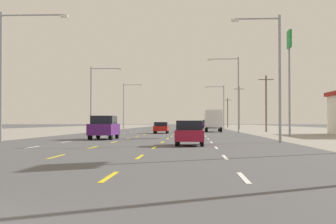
# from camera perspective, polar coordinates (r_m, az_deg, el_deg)

# --- Properties ---
(ground_plane) EXTENTS (572.00, 572.00, 0.00)m
(ground_plane) POSITION_cam_1_polar(r_m,az_deg,el_deg) (71.99, -0.25, -2.33)
(ground_plane) COLOR #4C4C4F
(lane_markings) EXTENTS (10.64, 227.60, 0.01)m
(lane_markings) POSITION_cam_1_polar(r_m,az_deg,el_deg) (110.45, 0.85, -1.93)
(lane_markings) COLOR white
(lane_markings) RESTS_ON ground
(hatchback_inner_right_nearest) EXTENTS (1.72, 3.90, 1.54)m
(hatchback_inner_right_nearest) POSITION_cam_1_polar(r_m,az_deg,el_deg) (30.48, 2.50, -2.42)
(hatchback_inner_right_nearest) COLOR maroon
(hatchback_inner_right_nearest) RESTS_ON ground
(suv_inner_left_near) EXTENTS (1.98, 4.90, 1.98)m
(suv_inner_left_near) POSITION_cam_1_polar(r_m,az_deg,el_deg) (42.02, -7.38, -1.74)
(suv_inner_left_near) COLOR #4C196B
(suv_inner_left_near) RESTS_ON ground
(sedan_center_turn_mid) EXTENTS (1.80, 4.50, 1.46)m
(sedan_center_turn_mid) POSITION_cam_1_polar(r_m,az_deg,el_deg) (63.68, -0.78, -1.80)
(sedan_center_turn_mid) COLOR red
(sedan_center_turn_mid) RESTS_ON ground
(box_truck_far_right_midfar) EXTENTS (2.40, 7.20, 3.23)m
(box_truck_far_right_midfar) POSITION_cam_1_polar(r_m,az_deg,el_deg) (73.75, 5.24, -0.88)
(box_truck_far_right_midfar) COLOR white
(box_truck_far_right_midfar) RESTS_ON ground
(sedan_inner_left_far) EXTENTS (1.80, 4.50, 1.46)m
(sedan_inner_left_far) POSITION_cam_1_polar(r_m,az_deg,el_deg) (104.62, -1.15, -1.56)
(sedan_inner_left_far) COLOR white
(sedan_inner_left_far) RESTS_ON ground
(suv_far_right_farther) EXTENTS (1.98, 4.90, 1.98)m
(suv_far_right_farther) POSITION_cam_1_polar(r_m,az_deg,el_deg) (116.95, 4.50, -1.39)
(suv_far_right_farther) COLOR #4C196B
(suv_far_right_farther) RESTS_ON ground
(pole_sign_right_row_1) EXTENTS (0.24, 1.66, 11.16)m
(pole_sign_right_row_1) POSITION_cam_1_polar(r_m,az_deg,el_deg) (54.05, 13.82, 5.96)
(pole_sign_right_row_1) COLOR gray
(pole_sign_right_row_1) RESTS_ON ground
(streetlight_left_row_0) EXTENTS (5.06, 0.26, 9.56)m
(streetlight_left_row_0) POSITION_cam_1_polar(r_m,az_deg,el_deg) (38.23, -17.91, 5.20)
(streetlight_left_row_0) COLOR gray
(streetlight_left_row_0) RESTS_ON ground
(streetlight_right_row_0) EXTENTS (3.54, 0.26, 9.11)m
(streetlight_right_row_0) POSITION_cam_1_polar(r_m,az_deg,el_deg) (36.19, 12.24, 4.88)
(streetlight_right_row_0) COLOR gray
(streetlight_right_row_0) RESTS_ON ground
(streetlight_left_row_1) EXTENTS (4.46, 0.26, 9.11)m
(streetlight_left_row_1) POSITION_cam_1_polar(r_m,az_deg,el_deg) (69.05, -8.48, 2.07)
(streetlight_left_row_1) COLOR gray
(streetlight_left_row_1) RESTS_ON ground
(streetlight_right_row_1) EXTENTS (4.30, 0.26, 10.34)m
(streetlight_right_row_1) POSITION_cam_1_polar(r_m,az_deg,el_deg) (67.98, 7.78, 2.65)
(streetlight_right_row_1) COLOR gray
(streetlight_right_row_1) RESTS_ON ground
(streetlight_left_row_2) EXTENTS (3.96, 0.26, 9.30)m
(streetlight_left_row_2) POSITION_cam_1_polar(r_m,az_deg,el_deg) (100.68, -4.92, 1.07)
(streetlight_left_row_2) COLOR gray
(streetlight_left_row_2) RESTS_ON ground
(streetlight_right_row_2) EXTENTS (3.83, 0.26, 8.85)m
(streetlight_right_row_2) POSITION_cam_1_polar(r_m,az_deg,el_deg) (99.90, 6.23, 0.94)
(streetlight_right_row_2) COLOR gray
(streetlight_right_row_2) RESTS_ON ground
(utility_pole_right_row_1) EXTENTS (2.20, 0.26, 8.34)m
(utility_pole_right_row_1) POSITION_cam_1_polar(r_m,az_deg,el_deg) (74.23, 11.25, 1.09)
(utility_pole_right_row_1) COLOR brown
(utility_pole_right_row_1) RESTS_ON ground
(utility_pole_right_row_2) EXTENTS (2.20, 0.26, 9.09)m
(utility_pole_right_row_2) POSITION_cam_1_polar(r_m,az_deg,el_deg) (105.77, 8.21, 0.61)
(utility_pole_right_row_2) COLOR brown
(utility_pole_right_row_2) RESTS_ON ground
(utility_pole_right_row_3) EXTENTS (2.20, 0.26, 8.12)m
(utility_pole_right_row_3) POSITION_cam_1_polar(r_m,az_deg,el_deg) (136.70, 6.90, -0.00)
(utility_pole_right_row_3) COLOR brown
(utility_pole_right_row_3) RESTS_ON ground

